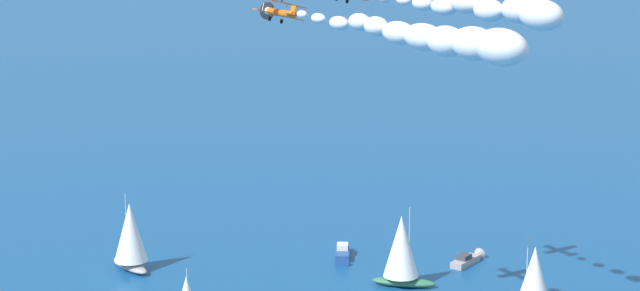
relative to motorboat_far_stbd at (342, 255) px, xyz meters
name	(u,v)px	position (x,y,z in m)	size (l,w,h in m)	color
motorboat_far_stbd	(342,255)	(0.00, 0.00, 0.00)	(8.95, 6.66, 2.63)	#23478C
sailboat_inshore	(401,250)	(-6.86, -15.01, 5.19)	(7.09, 10.36, 12.92)	#33704C
sailboat_mid_cluster	(534,283)	(-9.56, -37.97, 4.98)	(5.72, 9.84, 12.46)	#9E9993
motorboat_outer_ring_c	(469,259)	(9.50, -18.95, -0.06)	(8.37, 2.62, 2.40)	#9E9993
sailboat_outer_ring_d	(130,236)	(-23.86, 25.86, 5.12)	(6.91, 10.26, 12.77)	#9E9993
biplane_lead	(280,12)	(-36.46, -12.78, 44.47)	(7.28, 7.13, 3.74)	orange
smoke_trail_lead	(444,39)	(-50.39, -43.02, 44.26)	(19.82, 38.15, 4.63)	white
smoke_trail_wingman	(494,9)	(-34.51, -41.55, 46.04)	(17.57, 34.36, 4.35)	white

